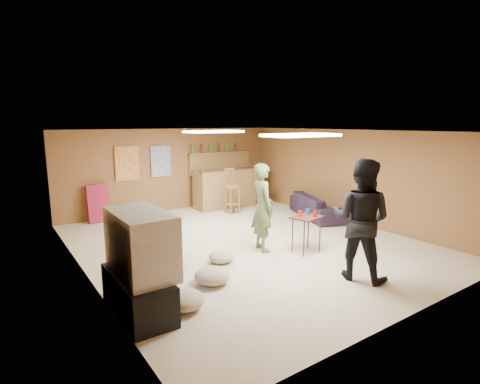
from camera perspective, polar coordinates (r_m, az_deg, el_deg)
ground at (r=7.54m, az=0.87°, el=-7.72°), size 7.00×7.00×0.00m
ceiling at (r=7.16m, az=0.92°, el=9.23°), size 6.00×7.00×0.02m
wall_back at (r=10.30m, az=-10.45°, el=3.34°), size 6.00×0.02×2.20m
wall_front at (r=4.92m, az=25.26°, el=-5.40°), size 6.00×0.02×2.20m
wall_left at (r=6.09m, az=-22.85°, el=-2.30°), size 0.02×7.00×2.20m
wall_right at (r=9.31m, az=16.15°, el=2.34°), size 0.02×7.00×2.20m
tv_stand at (r=5.04m, az=-15.27°, el=-14.70°), size 0.55×1.30×0.50m
dvd_box at (r=5.15m, az=-12.82°, el=-15.25°), size 0.35×0.50×0.08m
tv_body at (r=4.82m, az=-14.86°, el=-7.53°), size 0.60×1.10×0.80m
tv_screen at (r=4.92m, az=-11.44°, el=-6.99°), size 0.02×0.95×0.65m
bar_counter at (r=10.60m, az=-1.71°, el=0.71°), size 2.00×0.60×1.10m
bar_lip at (r=10.31m, az=-0.98°, el=3.52°), size 2.10×0.12×0.05m
bar_shelf at (r=10.86m, az=-3.03°, el=5.99°), size 2.00×0.18×0.05m
bar_backing at (r=10.91m, az=-3.07°, el=4.42°), size 2.00×0.14×0.60m
poster_left at (r=9.81m, az=-16.83°, el=4.17°), size 0.60×0.03×0.85m
poster_right at (r=10.11m, az=-11.96°, el=4.58°), size 0.55×0.03×0.80m
folding_chair_stack at (r=9.58m, az=-20.80°, el=-1.66°), size 0.50×0.26×0.91m
ceiling_panel_front at (r=6.00m, az=9.32°, el=8.55°), size 1.20×0.60×0.04m
ceiling_panel_back at (r=8.17m, az=-4.02°, el=9.17°), size 1.20×0.60×0.04m
person_olive at (r=6.93m, az=3.46°, el=-2.35°), size 0.52×0.67×1.64m
person_black at (r=5.94m, az=17.94°, el=-4.03°), size 0.99×1.10×1.85m
sofa at (r=9.67m, az=11.70°, el=-2.09°), size 1.40×2.07×0.56m
tray_table at (r=7.01m, az=10.05°, el=-6.40°), size 0.61×0.53×0.68m
cup_red_near at (r=6.88m, az=9.16°, el=-3.28°), size 0.10×0.10×0.10m
cup_red_far at (r=6.89m, az=11.31°, el=-3.36°), size 0.09×0.09×0.10m
cup_blue at (r=7.07m, az=10.26°, el=-2.95°), size 0.09×0.09×0.10m
bar_stool_left at (r=9.76m, az=-1.19°, el=0.51°), size 0.49×0.49×1.32m
bar_stool_right at (r=10.45m, az=3.24°, el=0.63°), size 0.44×0.44×1.13m
cushion_near_tv at (r=5.72m, az=-4.27°, el=-12.61°), size 0.64×0.64×0.24m
cushion_mid at (r=6.52m, az=-2.86°, el=-9.82°), size 0.51×0.51×0.20m
cushion_far at (r=5.06m, az=-8.49°, el=-15.96°), size 0.69×0.69×0.24m
bottle_row at (r=10.73m, az=-3.90°, el=6.75°), size 1.48×0.08×0.26m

